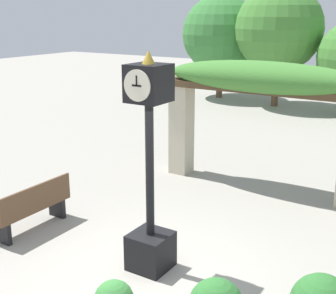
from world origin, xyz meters
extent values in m
plane|color=gray|center=(0.00, 0.00, 0.00)|extent=(60.00, 60.00, 0.00)
cube|color=black|center=(-0.06, 0.24, 0.29)|extent=(0.59, 0.59, 0.58)
cylinder|color=black|center=(-0.06, 0.24, 1.58)|extent=(0.13, 0.13, 2.01)
cylinder|color=gold|center=(-0.06, 0.24, 2.60)|extent=(0.20, 0.20, 0.04)
cube|color=black|center=(-0.06, 0.24, 2.89)|extent=(0.53, 0.53, 0.53)
cylinder|color=beige|center=(-0.06, -0.03, 2.89)|extent=(0.43, 0.02, 0.43)
cylinder|color=beige|center=(-0.06, 0.52, 2.89)|extent=(0.43, 0.02, 0.43)
cube|color=black|center=(-0.06, -0.05, 2.89)|extent=(0.15, 0.01, 0.02)
cube|color=black|center=(-0.06, -0.05, 2.95)|extent=(0.02, 0.01, 0.14)
cone|color=gold|center=(-0.06, 0.24, 3.25)|extent=(0.19, 0.19, 0.19)
cube|color=#BCB299|center=(-1.99, 4.38, 1.09)|extent=(0.46, 0.46, 2.17)
cube|color=#4C3823|center=(0.00, 4.15, 2.25)|extent=(5.05, 0.10, 0.15)
cube|color=#4C3823|center=(0.00, 4.31, 2.25)|extent=(5.05, 0.10, 0.15)
cube|color=#4C3823|center=(0.00, 4.46, 2.25)|extent=(5.05, 0.10, 0.15)
cube|color=#4C3823|center=(0.00, 4.61, 2.25)|extent=(5.05, 0.10, 0.15)
ellipsoid|color=#427F33|center=(0.00, 4.38, 2.50)|extent=(4.49, 1.06, 0.70)
cube|color=brown|center=(-2.67, 0.18, 0.41)|extent=(0.42, 1.61, 0.05)
cube|color=brown|center=(-2.48, 0.18, 0.67)|extent=(0.04, 1.61, 0.45)
cube|color=black|center=(-2.67, 0.82, 0.20)|extent=(0.38, 0.08, 0.39)
cube|color=black|center=(-2.67, -0.47, 0.20)|extent=(0.38, 0.08, 0.39)
cylinder|color=brown|center=(-5.94, 14.41, 0.83)|extent=(0.28, 0.28, 1.66)
sphere|color=#387A38|center=(-5.94, 14.41, 2.88)|extent=(3.47, 3.47, 3.47)
cylinder|color=brown|center=(-3.04, 13.83, 0.97)|extent=(0.28, 0.28, 1.94)
sphere|color=#427F33|center=(-3.04, 13.83, 3.19)|extent=(3.57, 3.57, 3.57)
camera|label=1|loc=(3.65, -5.10, 3.84)|focal=50.00mm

